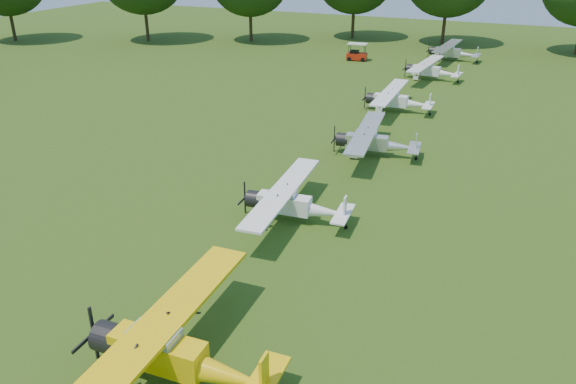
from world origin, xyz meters
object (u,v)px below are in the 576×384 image
(aircraft_2, at_px, (171,352))
(aircraft_5, at_px, (396,99))
(aircraft_4, at_px, (373,140))
(golf_cart, at_px, (357,55))
(aircraft_6, at_px, (431,69))
(aircraft_7, at_px, (452,51))
(aircraft_3, at_px, (292,202))

(aircraft_2, height_order, aircraft_5, aircraft_2)
(aircraft_4, relative_size, golf_cart, 3.79)
(aircraft_6, xyz_separation_m, aircraft_7, (0.45, 10.62, 0.05))
(aircraft_4, relative_size, aircraft_5, 1.01)
(aircraft_2, bearing_deg, aircraft_4, 87.18)
(aircraft_5, relative_size, golf_cart, 3.76)
(aircraft_7, xyz_separation_m, golf_cart, (-10.24, -4.34, -0.45))
(aircraft_5, height_order, aircraft_6, aircraft_5)
(aircraft_5, distance_m, golf_cart, 21.00)
(aircraft_3, bearing_deg, aircraft_5, 84.94)
(aircraft_6, bearing_deg, aircraft_5, -87.03)
(aircraft_2, xyz_separation_m, aircraft_3, (-1.01, 12.19, -0.20))
(golf_cart, bearing_deg, aircraft_6, -40.29)
(aircraft_3, distance_m, aircraft_6, 34.09)
(golf_cart, bearing_deg, aircraft_7, 15.33)
(aircraft_3, height_order, aircraft_7, aircraft_7)
(aircraft_3, height_order, aircraft_5, aircraft_5)
(aircraft_2, xyz_separation_m, aircraft_5, (-0.93, 33.75, -0.19))
(aircraft_4, relative_size, aircraft_7, 0.97)
(aircraft_5, height_order, aircraft_7, aircraft_7)
(aircraft_7, bearing_deg, aircraft_5, -88.04)
(aircraft_2, bearing_deg, golf_cart, 98.71)
(aircraft_3, bearing_deg, golf_cart, 98.05)
(aircraft_2, relative_size, aircraft_7, 1.13)
(aircraft_5, height_order, golf_cart, golf_cart)
(aircraft_2, relative_size, aircraft_5, 1.18)
(aircraft_3, distance_m, aircraft_4, 10.90)
(aircraft_3, bearing_deg, aircraft_6, 84.22)
(aircraft_4, distance_m, aircraft_7, 33.87)
(aircraft_2, distance_m, aircraft_3, 12.23)
(aircraft_4, distance_m, aircraft_5, 10.78)
(aircraft_2, xyz_separation_m, aircraft_6, (-0.46, 46.28, -0.20))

